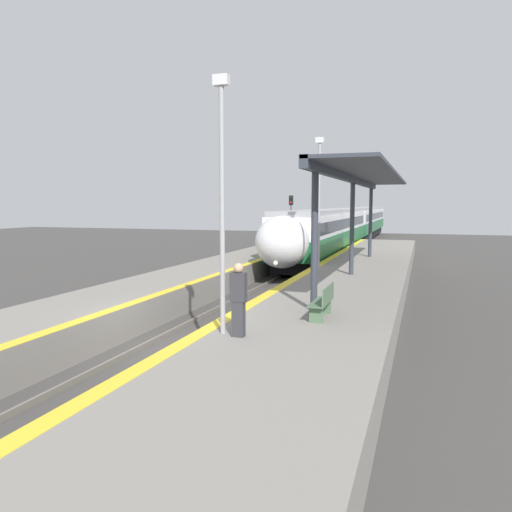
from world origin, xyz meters
The scene contains 13 objects.
ground_plane centered at (0.00, 0.00, 0.00)m, with size 120.00×120.00×0.00m, color #423F3D.
rail_left centered at (-0.72, 0.00, 0.07)m, with size 0.08×90.00×0.15m, color slate.
rail_right centered at (0.72, 0.00, 0.07)m, with size 0.08×90.00×0.15m, color slate.
train centered at (0.00, 35.01, 2.14)m, with size 2.86×49.14×3.72m.
platform_right centered at (3.87, 0.00, 0.52)m, with size 4.55×64.00×1.05m.
platform_left centered at (-3.28, 0.00, 0.52)m, with size 3.37×64.00×1.05m.
platform_bench centered at (4.29, 0.79, 1.51)m, with size 0.44×1.55×0.89m.
person_waiting centered at (2.76, -1.69, 1.94)m, with size 0.36×0.23×1.73m.
railway_signal centered at (-2.52, 23.35, 2.88)m, with size 0.28×0.28×4.74m.
lamppost_near centered at (2.32, -1.56, 4.44)m, with size 0.36×0.20×6.01m.
lamppost_mid centered at (2.32, 9.76, 4.44)m, with size 0.36×0.20×6.01m.
lamppost_far centered at (2.32, 21.07, 4.44)m, with size 0.36×0.20×6.01m.
station_canopy centered at (4.41, 9.54, 5.11)m, with size 2.02×18.71×4.35m.
Camera 1 is at (6.79, -12.38, 4.13)m, focal length 35.00 mm.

